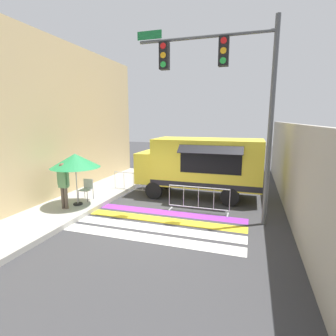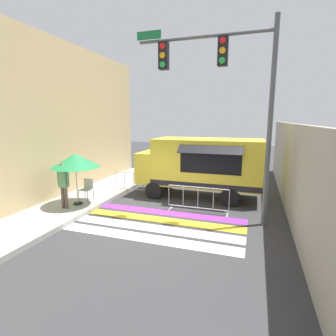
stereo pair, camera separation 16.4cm
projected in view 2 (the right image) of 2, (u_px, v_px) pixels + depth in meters
name	position (u px, v px, depth m)	size (l,w,h in m)	color
ground_plane	(155.00, 219.00, 9.51)	(60.00, 60.00, 0.00)	#38383A
sidewalk_left	(49.00, 204.00, 10.99)	(4.40, 16.00, 0.18)	#A8A59E
building_left_facade	(37.00, 121.00, 10.44)	(0.25, 16.00, 6.98)	#DBBC84
concrete_wall_right	(290.00, 166.00, 10.54)	(0.20, 16.00, 3.42)	#A39E93
crosswalk_painted	(151.00, 223.00, 9.16)	(6.40, 2.84, 0.01)	white
food_truck	(198.00, 163.00, 12.00)	(5.62, 2.53, 2.71)	yellow
traffic_signal_pole	(226.00, 82.00, 8.60)	(4.69, 0.29, 6.71)	#515456
patio_umbrella	(75.00, 161.00, 10.31)	(1.91, 1.91, 2.07)	black
folding_chair	(87.00, 187.00, 11.21)	(0.45, 0.45, 0.88)	#4C4C51
vendor_person	(63.00, 182.00, 9.99)	(0.53, 0.24, 1.78)	brown
barricade_front	(198.00, 200.00, 10.12)	(2.39, 0.44, 1.02)	#B7BABF
barricade_side	(134.00, 183.00, 12.81)	(2.02, 0.44, 1.02)	#B7BABF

